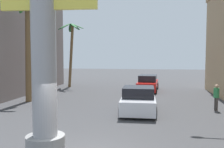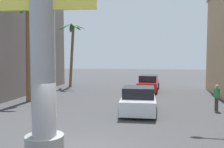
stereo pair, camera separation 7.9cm
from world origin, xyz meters
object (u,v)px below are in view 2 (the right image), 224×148
Objects in this scene: palm_tree_far_left at (72,44)px; pedestrian_mid_right at (217,96)px; neon_sign_pole at (42,12)px; car_lead at (139,100)px; palm_tree_mid_left at (28,45)px; car_far at (149,83)px.

palm_tree_far_left is 16.70m from pedestrian_mid_right.
car_lead is (2.76, 7.23, -4.11)m from neon_sign_pole.
palm_tree_mid_left reaches higher than car_lead.
neon_sign_pole is at bearing -74.30° from palm_tree_far_left.
palm_tree_far_left is at bearing 87.78° from palm_tree_mid_left.
car_far is (3.18, 16.49, -4.08)m from neon_sign_pole.
palm_tree_mid_left reaches higher than palm_tree_far_left.
car_lead is at bearing -92.58° from car_far.
car_lead is 0.63× the size of palm_tree_mid_left.
neon_sign_pole is 1.41× the size of palm_tree_mid_left.
pedestrian_mid_right reaches higher than car_lead.
car_far is at bearing 117.76° from pedestrian_mid_right.
neon_sign_pole is at bearing -110.91° from car_lead.
car_lead is 2.86× the size of pedestrian_mid_right.
neon_sign_pole is 6.41× the size of pedestrian_mid_right.
car_lead and car_far have the same top height.
car_lead is 0.96× the size of car_far.
neon_sign_pole reaches higher than pedestrian_mid_right.
palm_tree_far_left is 4.29× the size of pedestrian_mid_right.
neon_sign_pole is 2.24× the size of car_lead.
pedestrian_mid_right is (4.74, 1.06, 0.25)m from car_lead.
neon_sign_pole is 17.28m from car_far.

